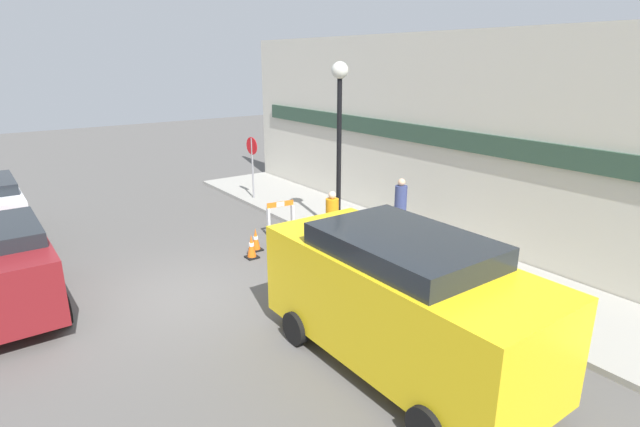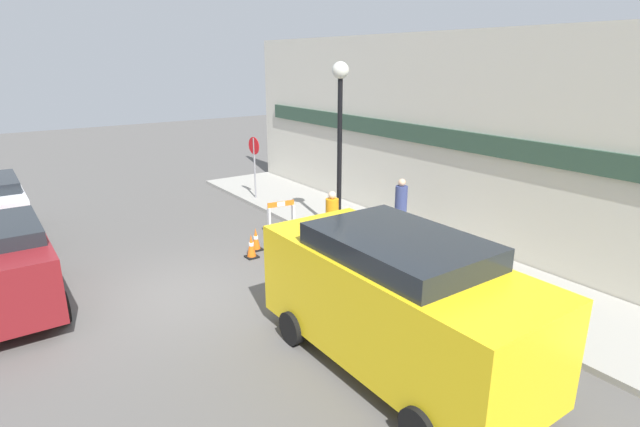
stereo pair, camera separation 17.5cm
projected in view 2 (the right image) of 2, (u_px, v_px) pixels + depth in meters
ground_plane at (174, 296)px, 10.56m from camera, size 60.00×60.00×0.00m
sidewalk_slab at (383, 238)px, 13.79m from camera, size 18.00×2.84×0.12m
storefront_facade at (427, 136)px, 13.81m from camera, size 18.00×0.22×5.50m
streetlamp_post at (340, 125)px, 13.18m from camera, size 0.44×0.44×4.63m
stop_sign at (254, 157)px, 17.18m from camera, size 0.60×0.09×2.14m
barricade_0 at (281, 217)px, 14.10m from camera, size 0.23×0.81×0.99m
barricade_1 at (325, 255)px, 11.19m from camera, size 0.39×0.78×1.14m
traffic_cone_0 at (251, 246)px, 12.52m from camera, size 0.30×0.30×0.62m
traffic_cone_1 at (256, 240)px, 13.02m from camera, size 0.30×0.30×0.60m
traffic_cone_2 at (365, 257)px, 11.91m from camera, size 0.30×0.30×0.56m
person_worker at (332, 220)px, 12.74m from camera, size 0.43×0.43×1.62m
person_pedestrian at (401, 208)px, 13.11m from camera, size 0.41×0.41×1.72m
work_van at (396, 297)px, 7.81m from camera, size 4.92×2.16×2.28m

